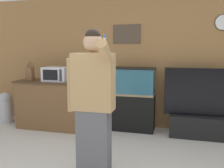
{
  "coord_description": "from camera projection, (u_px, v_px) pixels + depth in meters",
  "views": [
    {
      "loc": [
        0.89,
        -2.1,
        1.57
      ],
      "look_at": [
        -0.05,
        1.4,
        1.05
      ],
      "focal_mm": 40.0,
      "sensor_mm": 36.0,
      "label": 1
    }
  ],
  "objects": [
    {
      "name": "microwave",
      "position": [
        57.0,
        74.0,
        4.8
      ],
      "size": [
        0.48,
        0.38,
        0.27
      ],
      "color": "silver",
      "rests_on": "counter_island"
    },
    {
      "name": "person_standing",
      "position": [
        93.0,
        105.0,
        2.86
      ],
      "size": [
        0.56,
        0.42,
        1.78
      ],
      "color": "#515156",
      "rests_on": "ground_plane"
    },
    {
      "name": "tv_on_stand",
      "position": [
        203.0,
        118.0,
        4.4
      ],
      "size": [
        1.37,
        0.4,
        1.23
      ],
      "color": "black",
      "rests_on": "ground_plane"
    },
    {
      "name": "knife_block",
      "position": [
        30.0,
        73.0,
        4.91
      ],
      "size": [
        0.14,
        0.12,
        0.37
      ],
      "color": "brown",
      "rests_on": "counter_island"
    },
    {
      "name": "wall_back_paneled",
      "position": [
        133.0,
        62.0,
        4.96
      ],
      "size": [
        10.0,
        0.08,
        2.6
      ],
      "color": "olive",
      "rests_on": "ground_plane"
    },
    {
      "name": "trash_bin",
      "position": [
        6.0,
        107.0,
        5.29
      ],
      "size": [
        0.3,
        0.3,
        0.65
      ],
      "color": "#B7B7BC",
      "rests_on": "ground_plane"
    },
    {
      "name": "aquarium_on_stand",
      "position": [
        133.0,
        99.0,
        4.76
      ],
      "size": [
        0.81,
        0.37,
        1.21
      ],
      "color": "black",
      "rests_on": "ground_plane"
    },
    {
      "name": "counter_island",
      "position": [
        55.0,
        104.0,
        4.91
      ],
      "size": [
        1.5,
        0.56,
        0.94
      ],
      "color": "brown",
      "rests_on": "ground_plane"
    }
  ]
}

